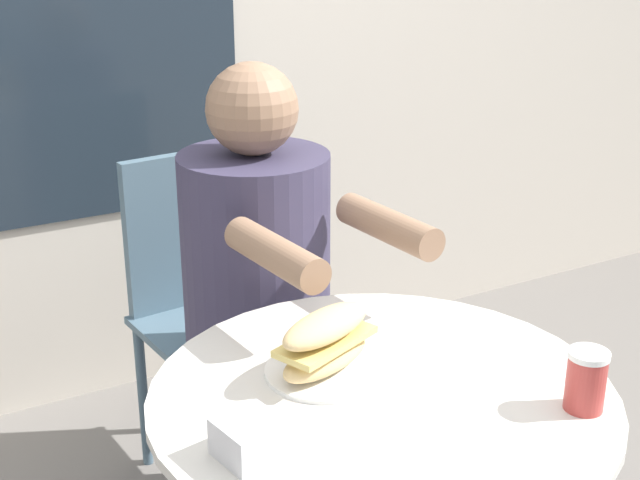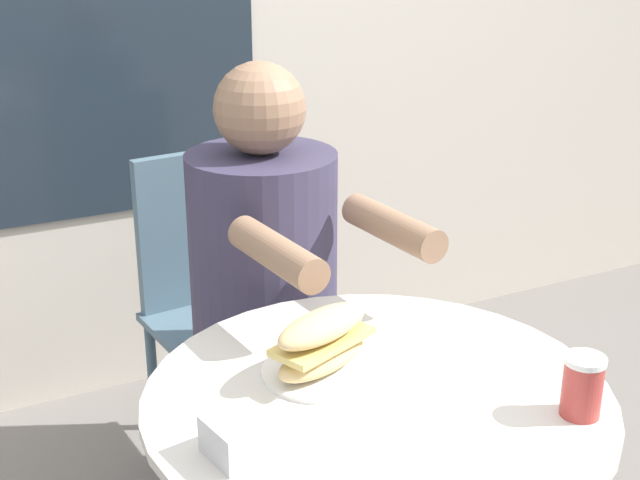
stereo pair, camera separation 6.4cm
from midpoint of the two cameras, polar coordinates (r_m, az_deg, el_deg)
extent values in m
cylinder|color=beige|center=(1.53, 4.91, -9.99)|extent=(0.79, 0.79, 0.02)
cube|color=slate|center=(2.33, -4.86, -5.56)|extent=(0.41, 0.41, 0.02)
cube|color=slate|center=(2.39, -6.96, 0.78)|extent=(0.35, 0.07, 0.42)
cylinder|color=slate|center=(2.39, 0.76, -10.97)|extent=(0.03, 0.03, 0.43)
cylinder|color=slate|center=(2.25, -6.50, -13.27)|extent=(0.03, 0.03, 0.43)
cylinder|color=slate|center=(2.63, -3.18, -7.73)|extent=(0.03, 0.03, 0.43)
cylinder|color=slate|center=(2.51, -9.86, -9.56)|extent=(0.03, 0.03, 0.43)
cube|color=#38334C|center=(2.22, -1.69, -13.46)|extent=(0.36, 0.45, 0.45)
cylinder|color=#38334C|center=(2.04, -2.75, -1.38)|extent=(0.34, 0.34, 0.51)
sphere|color=#8E6B51|center=(1.93, -2.93, 8.41)|extent=(0.20, 0.20, 0.20)
cylinder|color=#8E6B51|center=(1.81, 5.67, 0.85)|extent=(0.09, 0.28, 0.07)
cylinder|color=#8E6B51|center=(1.67, -1.71, -0.85)|extent=(0.09, 0.28, 0.07)
cylinder|color=white|center=(1.57, 1.34, -8.39)|extent=(0.22, 0.22, 0.01)
ellipsoid|color=#DBB77A|center=(1.56, 1.35, -7.49)|extent=(0.22, 0.15, 0.05)
cube|color=#D6BC66|center=(1.54, 1.36, -6.51)|extent=(0.21, 0.15, 0.01)
ellipsoid|color=#DBB77A|center=(1.53, 1.37, -5.51)|extent=(0.22, 0.15, 0.05)
cylinder|color=#B73D38|center=(1.50, 17.61, -9.08)|extent=(0.06, 0.06, 0.09)
cylinder|color=white|center=(1.48, 17.83, -7.34)|extent=(0.07, 0.07, 0.01)
cube|color=silver|center=(1.35, -3.82, -12.48)|extent=(0.10, 0.10, 0.06)
camera|label=1|loc=(0.03, -88.86, 0.44)|focal=50.00mm
camera|label=2|loc=(0.03, 91.14, -0.44)|focal=50.00mm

